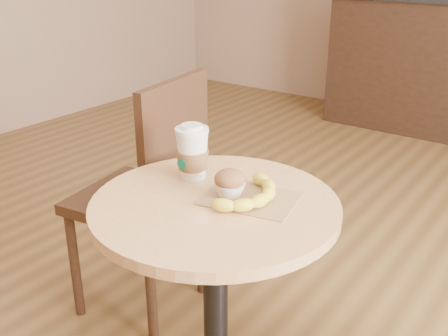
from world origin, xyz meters
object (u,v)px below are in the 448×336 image
Objects in this scene: coffee_cup at (192,154)px; banana at (252,195)px; cafe_table at (215,277)px; chair_left at (150,190)px; muffin at (230,183)px.

coffee_cup is 0.23m from banana.
coffee_cup is (-0.14, 0.09, 0.31)m from cafe_table.
cafe_table is 0.60m from chair_left.
cafe_table is 4.75× the size of coffee_cup.
chair_left is at bearing 151.15° from cafe_table.
chair_left reaches higher than cafe_table.
chair_left is 6.06× the size of coffee_cup.
chair_left reaches higher than coffee_cup.
muffin is (0.16, -0.04, -0.03)m from coffee_cup.
coffee_cup is 0.63× the size of banana.
cafe_table is at bearing 52.76° from chair_left.
chair_left is (-0.53, 0.29, 0.01)m from cafe_table.
coffee_cup reaches higher than banana.
cafe_table is at bearing -110.08° from muffin.
chair_left is 11.41× the size of muffin.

